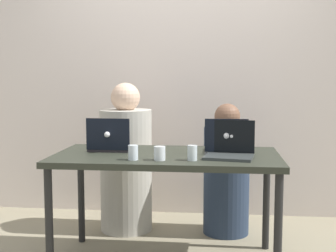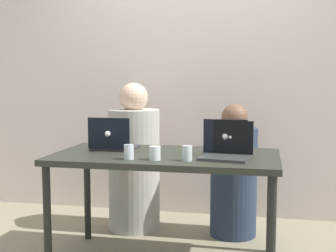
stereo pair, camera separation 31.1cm
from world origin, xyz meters
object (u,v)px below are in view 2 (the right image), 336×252
laptop_back_right (226,146)px  water_glass_center (155,154)px  water_glass_left (129,153)px  laptop_front_right (227,150)px  person_on_left (134,165)px  person_on_right (234,177)px  water_glass_right (187,154)px  laptop_back_left (113,143)px

laptop_back_right → water_glass_center: laptop_back_right is taller
water_glass_left → laptop_front_right: bearing=15.2°
person_on_left → water_glass_center: bearing=110.2°
person_on_right → water_glass_left: bearing=42.3°
person_on_left → laptop_back_right: person_on_left is taller
laptop_back_right → water_glass_right: laptop_back_right is taller
laptop_back_left → water_glass_right: laptop_back_left is taller
person_on_left → laptop_back_left: (0.01, -0.57, 0.26)m
laptop_back_right → laptop_front_right: (0.02, -0.18, -0.00)m
water_glass_center → water_glass_left: bearing=-177.0°
laptop_back_right → person_on_left: bearing=-36.1°
water_glass_center → water_glass_right: water_glass_right is taller
water_glass_left → water_glass_right: 0.37m
water_glass_left → water_glass_right: (0.37, 0.02, 0.00)m
laptop_back_left → water_glass_right: 0.66m
laptop_front_right → water_glass_left: (-0.60, -0.16, -0.01)m
person_on_left → water_glass_center: person_on_left is taller
water_glass_center → person_on_left: bearing=113.6°
water_glass_left → water_glass_right: bearing=3.6°
laptop_back_right → water_glass_center: bearing=38.1°
laptop_back_right → water_glass_center: (-0.41, -0.33, -0.01)m
person_on_left → laptop_front_right: person_on_left is taller
laptop_back_right → water_glass_left: 0.67m
laptop_back_left → water_glass_center: 0.51m
person_on_right → water_glass_left: size_ratio=11.35×
laptop_front_right → person_on_left: bearing=147.4°
laptop_front_right → laptop_back_left: (-0.82, 0.18, 0.00)m
person_on_left → laptop_back_right: bearing=141.4°
water_glass_center → water_glass_right: size_ratio=0.92×
laptop_back_right → laptop_front_right: 0.18m
person_on_left → laptop_back_right: size_ratio=4.20×
water_glass_right → person_on_left: bearing=123.8°
laptop_back_right → water_glass_right: size_ratio=3.08×
laptop_back_left → laptop_front_right: bearing=169.4°
person_on_left → laptop_front_right: size_ratio=3.62×
laptop_back_right → water_glass_right: bearing=55.7°
water_glass_right → laptop_back_right: bearing=56.6°
laptop_back_left → water_glass_left: (0.22, -0.34, -0.01)m
person_on_right → laptop_back_right: 0.66m
water_glass_left → water_glass_center: size_ratio=1.07×
water_glass_center → water_glass_right: bearing=4.1°
laptop_front_right → water_glass_center: bearing=-150.9°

